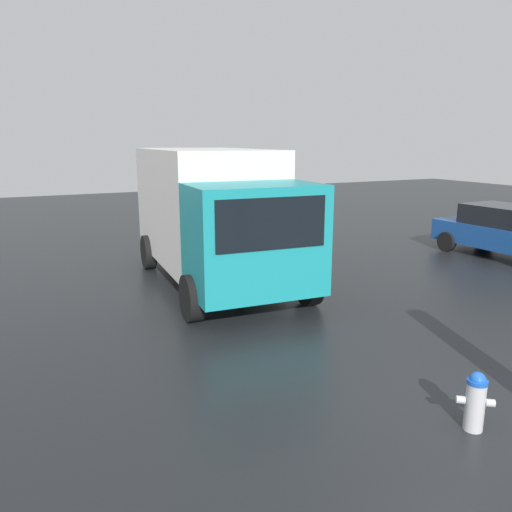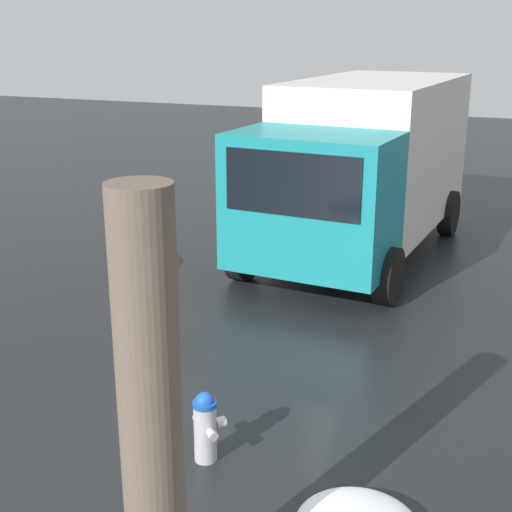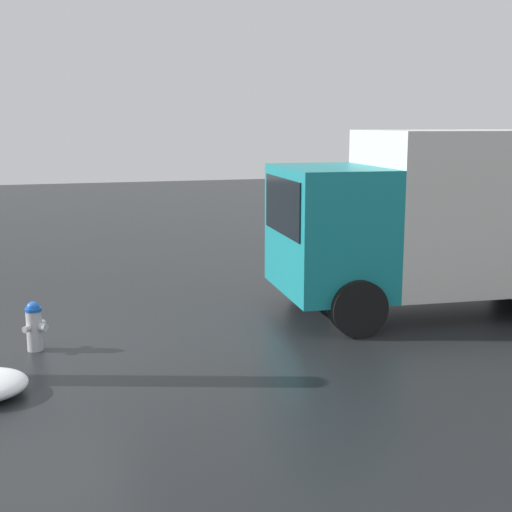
{
  "view_description": "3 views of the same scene",
  "coord_description": "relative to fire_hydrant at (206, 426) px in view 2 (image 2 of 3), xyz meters",
  "views": [
    {
      "loc": [
        -3.61,
        4.66,
        3.34
      ],
      "look_at": [
        4.03,
        0.87,
        1.37
      ],
      "focal_mm": 35.0,
      "sensor_mm": 36.0,
      "label": 1
    },
    {
      "loc": [
        -5.42,
        -2.79,
        4.07
      ],
      "look_at": [
        3.28,
        0.83,
        1.03
      ],
      "focal_mm": 50.0,
      "sensor_mm": 36.0,
      "label": 2
    },
    {
      "loc": [
        0.19,
        -10.48,
        3.27
      ],
      "look_at": [
        3.34,
        -0.08,
        1.24
      ],
      "focal_mm": 50.0,
      "sensor_mm": 36.0,
      "label": 3
    }
  ],
  "objects": [
    {
      "name": "ground_plane",
      "position": [
        -0.0,
        0.0,
        -0.38
      ],
      "size": [
        60.0,
        60.0,
        0.0
      ],
      "primitive_type": "plane",
      "color": "black"
    },
    {
      "name": "fire_hydrant",
      "position": [
        0.0,
        0.0,
        0.0
      ],
      "size": [
        0.37,
        0.38,
        0.73
      ],
      "rotation": [
        0.0,
        0.0,
        5.59
      ],
      "color": "#B7B7BC",
      "rests_on": "ground_plane"
    },
    {
      "name": "tree_trunk",
      "position": [
        -2.0,
        -0.64,
        1.25
      ],
      "size": [
        0.62,
        0.41,
        3.22
      ],
      "color": "#6B5B4C",
      "rests_on": "ground_plane"
    },
    {
      "name": "delivery_truck",
      "position": [
        7.32,
        0.36,
        1.33
      ],
      "size": [
        6.56,
        3.12,
        3.15
      ],
      "rotation": [
        0.0,
        0.0,
        1.5
      ],
      "color": "teal",
      "rests_on": "ground_plane"
    }
  ]
}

